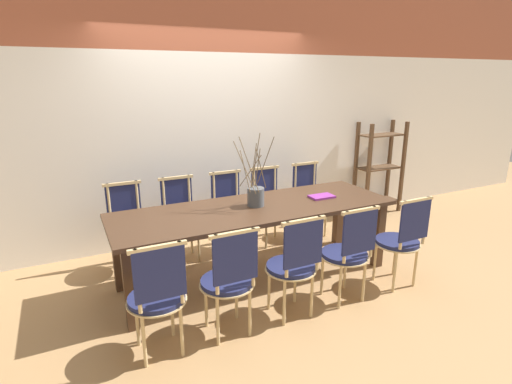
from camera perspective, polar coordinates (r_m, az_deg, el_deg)
The scene contains 16 objects.
ground_plane at distance 4.17m, azimuth 0.00°, elevation -11.99°, with size 16.00×16.00×0.00m, color #A87F51.
wall_rear at distance 4.89m, azimuth -6.83°, elevation 11.73°, with size 12.00×0.06×3.20m.
dining_table at distance 3.90m, azimuth 0.00°, elevation -3.39°, with size 2.77×0.90×0.75m.
chair_near_leftend at distance 2.98m, azimuth -13.87°, elevation -13.99°, with size 0.43×0.43×0.92m.
chair_near_left at distance 3.11m, azimuth -3.85°, elevation -12.12°, with size 0.43×0.43×0.92m.
chair_near_center at distance 3.34m, azimuth 5.44°, elevation -10.04°, with size 0.43×0.43×0.92m.
chair_near_right at distance 3.64m, azimuth 13.04°, elevation -8.12°, with size 0.43×0.43×0.92m.
chair_near_rightend at distance 4.05m, azimuth 20.09°, elevation -6.19°, with size 0.43×0.43×0.92m.
chair_far_leftend at distance 4.35m, azimuth -17.91°, elevation -4.43°, with size 0.43×0.43×0.92m.
chair_far_left at distance 4.45m, azimuth -10.69°, elevation -3.43°, with size 0.43×0.43×0.92m.
chair_far_center at distance 4.63m, azimuth -3.76°, elevation -2.42°, with size 0.43×0.43×0.92m.
chair_far_right at distance 4.83m, azimuth 1.88°, elevation -1.57°, with size 0.43×0.43×0.92m.
chair_far_rightend at distance 5.12m, azimuth 7.65°, elevation -0.68°, with size 0.43×0.43×0.92m.
vase_centerpiece at distance 3.88m, azimuth -0.05°, elevation -0.48°, with size 0.34×0.34×0.71m.
book_stack at distance 4.22m, azimuth 9.37°, elevation -0.64°, with size 0.26×0.17×0.02m.
shelving_rack at distance 6.17m, azimuth 17.19°, elevation 3.29°, with size 0.70×0.32×1.35m.
Camera 1 is at (-1.62, -3.30, 1.97)m, focal length 28.00 mm.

